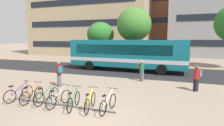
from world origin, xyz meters
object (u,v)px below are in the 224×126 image
at_px(parked_bicycle_purple_0, 19,94).
at_px(parked_bicycle_green_4, 74,101).
at_px(parked_bicycle_green_2, 47,96).
at_px(parked_bicycle_yellow_5, 90,102).
at_px(parked_bicycle_white_6, 108,104).
at_px(street_tree_2, 134,25).
at_px(city_bus, 127,54).
at_px(street_tree_1, 101,35).
at_px(commuter_olive_pack_0, 141,69).
at_px(parked_bicycle_orange_1, 32,95).
at_px(parked_bicycle_silver_3, 59,99).
at_px(commuter_teal_pack_1, 59,72).
at_px(commuter_grey_pack_2, 197,76).

height_order(parked_bicycle_purple_0, parked_bicycle_green_4, same).
bearing_deg(parked_bicycle_purple_0, parked_bicycle_green_2, -74.34).
height_order(parked_bicycle_green_4, parked_bicycle_yellow_5, same).
xyz_separation_m(parked_bicycle_white_6, street_tree_2, (-2.00, 14.65, 4.60)).
xyz_separation_m(city_bus, street_tree_1, (-4.76, 4.34, 2.08)).
bearing_deg(parked_bicycle_white_6, parked_bicycle_purple_0, 97.17).
distance_m(commuter_olive_pack_0, street_tree_1, 11.47).
distance_m(parked_bicycle_orange_1, parked_bicycle_silver_3, 1.69).
height_order(city_bus, parked_bicycle_green_4, city_bus).
xyz_separation_m(parked_bicycle_silver_3, parked_bicycle_yellow_5, (1.69, 0.06, 0.00)).
distance_m(parked_bicycle_green_4, parked_bicycle_white_6, 1.70).
relative_size(commuter_teal_pack_1, commuter_grey_pack_2, 1.06).
distance_m(parked_bicycle_green_4, parked_bicycle_yellow_5, 0.83).
relative_size(parked_bicycle_silver_3, commuter_teal_pack_1, 0.97).
height_order(parked_bicycle_silver_3, parked_bicycle_white_6, same).
xyz_separation_m(commuter_teal_pack_1, street_tree_2, (2.70, 11.66, 3.96)).
bearing_deg(street_tree_2, street_tree_1, 173.92).
relative_size(parked_bicycle_green_4, parked_bicycle_yellow_5, 1.00).
xyz_separation_m(parked_bicycle_white_6, commuter_olive_pack_0, (0.39, 6.54, 0.58)).
bearing_deg(commuter_olive_pack_0, commuter_grey_pack_2, 9.37).
bearing_deg(parked_bicycle_orange_1, commuter_olive_pack_0, -35.64).
xyz_separation_m(parked_bicycle_green_2, parked_bicycle_yellow_5, (2.55, -0.11, 0.00)).
bearing_deg(commuter_olive_pack_0, commuter_teal_pack_1, -112.77).
bearing_deg(street_tree_1, parked_bicycle_white_6, -66.39).
bearing_deg(commuter_teal_pack_1, parked_bicycle_silver_3, 161.08).
height_order(parked_bicycle_purple_0, parked_bicycle_green_2, same).
bearing_deg(parked_bicycle_orange_1, city_bus, -13.08).
relative_size(commuter_grey_pack_2, street_tree_2, 0.24).
height_order(parked_bicycle_orange_1, street_tree_1, street_tree_1).
relative_size(parked_bicycle_orange_1, commuter_teal_pack_1, 0.97).
xyz_separation_m(parked_bicycle_green_4, commuter_teal_pack_1, (-3.01, 3.17, 0.64)).
height_order(commuter_olive_pack_0, commuter_teal_pack_1, commuter_teal_pack_1).
relative_size(street_tree_1, street_tree_2, 0.78).
xyz_separation_m(parked_bicycle_green_2, commuter_teal_pack_1, (-1.29, 2.97, 0.64)).
xyz_separation_m(city_bus, commuter_grey_pack_2, (6.04, -5.88, -0.82)).
relative_size(parked_bicycle_green_2, parked_bicycle_silver_3, 1.00).
distance_m(parked_bicycle_purple_0, street_tree_1, 15.72).
bearing_deg(parked_bicycle_yellow_5, parked_bicycle_green_4, 87.50).
relative_size(city_bus, parked_bicycle_yellow_5, 7.08).
relative_size(parked_bicycle_purple_0, commuter_teal_pack_1, 0.96).
bearing_deg(parked_bicycle_green_2, commuter_olive_pack_0, -23.47).
bearing_deg(commuter_grey_pack_2, street_tree_2, -106.58).
xyz_separation_m(parked_bicycle_purple_0, parked_bicycle_orange_1, (0.86, 0.01, 0.00)).
xyz_separation_m(commuter_olive_pack_0, street_tree_1, (-7.01, 8.61, 2.90)).
xyz_separation_m(parked_bicycle_green_4, street_tree_1, (-4.93, 15.33, 3.47)).
relative_size(parked_bicycle_green_2, commuter_grey_pack_2, 1.03).
height_order(parked_bicycle_white_6, street_tree_2, street_tree_2).
distance_m(parked_bicycle_white_6, commuter_teal_pack_1, 5.60).
xyz_separation_m(parked_bicycle_purple_0, parked_bicycle_green_2, (1.70, 0.14, 0.00)).
distance_m(parked_bicycle_orange_1, parked_bicycle_white_6, 4.25).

